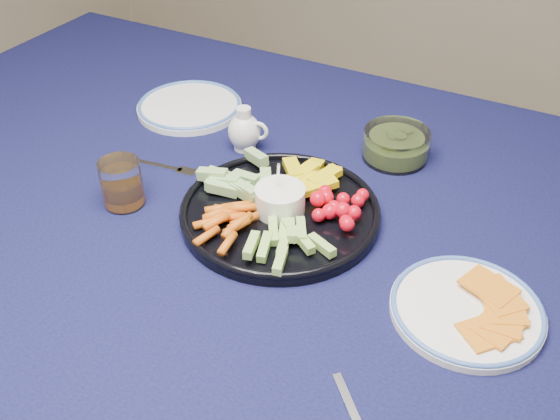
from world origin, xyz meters
The scene contains 8 objects.
dining_table centered at (0.00, 0.00, 0.66)m, with size 1.67×1.07×0.75m.
crudite_platter centered at (0.09, -0.04, 0.76)m, with size 0.33×0.33×0.11m.
creamer_pitcher centered at (-0.07, 0.12, 0.78)m, with size 0.08×0.06×0.09m.
pickle_bowl centered at (0.19, 0.22, 0.77)m, with size 0.12×0.12×0.06m.
cheese_plate centered at (0.41, -0.11, 0.76)m, with size 0.21×0.21×0.02m.
juice_tumbler centered at (-0.16, -0.13, 0.78)m, with size 0.07×0.07×0.08m.
fork_left centered at (-0.17, -0.01, 0.75)m, with size 0.17×0.04×0.00m.
side_plate_extra centered at (-0.25, 0.19, 0.76)m, with size 0.22×0.22×0.02m.
Camera 1 is at (0.47, -0.75, 1.38)m, focal length 40.00 mm.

